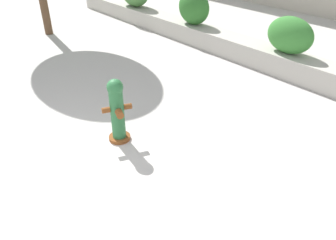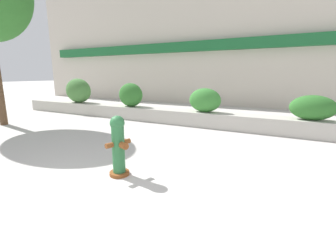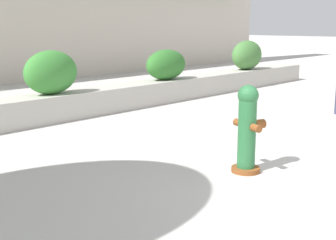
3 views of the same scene
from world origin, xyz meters
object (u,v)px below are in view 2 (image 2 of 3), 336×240
at_px(hedge_bush_0, 78,91).
at_px(hedge_bush_1, 131,95).
at_px(hedge_bush_2, 205,100).
at_px(hedge_bush_3, 313,108).
at_px(fire_hydrant, 118,145).

bearing_deg(hedge_bush_0, hedge_bush_1, 0.00).
relative_size(hedge_bush_2, hedge_bush_3, 0.93).
distance_m(hedge_bush_1, fire_hydrant, 5.31).
bearing_deg(hedge_bush_3, hedge_bush_1, 180.00).
distance_m(hedge_bush_2, hedge_bush_3, 3.14).
height_order(hedge_bush_0, hedge_bush_1, hedge_bush_0).
distance_m(hedge_bush_2, fire_hydrant, 4.45).
xyz_separation_m(hedge_bush_2, hedge_bush_3, (3.14, 0.00, -0.05)).
bearing_deg(hedge_bush_1, hedge_bush_3, 0.00).
bearing_deg(hedge_bush_2, hedge_bush_0, 180.00).
relative_size(hedge_bush_3, fire_hydrant, 1.10).
distance_m(hedge_bush_0, fire_hydrant, 7.33).
height_order(hedge_bush_2, fire_hydrant, hedge_bush_2).
xyz_separation_m(hedge_bush_0, fire_hydrant, (5.82, -4.43, -0.49)).
height_order(hedge_bush_1, hedge_bush_3, hedge_bush_1).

